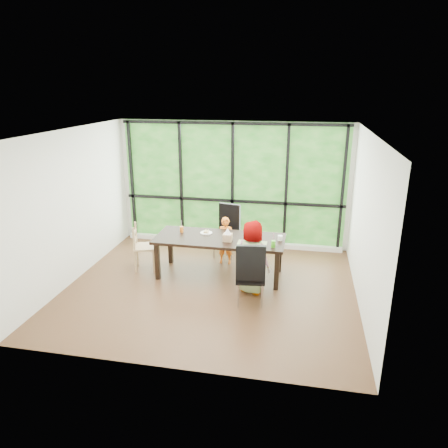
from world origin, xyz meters
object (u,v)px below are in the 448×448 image
Objects in this scene: chair_interior_leather at (250,272)px; tissue_box at (228,237)px; child_toddler at (226,241)px; plate_near at (255,243)px; chair_window_leather at (226,231)px; green_cup at (273,244)px; child_older at (254,257)px; chair_end_beech at (145,247)px; dining_table at (220,256)px; orange_cup at (182,229)px; plate_far at (206,233)px; white_mug at (280,238)px.

tissue_box is (-0.52, 0.78, 0.28)m from chair_interior_leather.
child_toddler reaches higher than plate_near.
chair_window_leather reaches higher than tissue_box.
child_toddler is 1.06m from plate_near.
child_toddler is at bearing 139.19° from green_cup.
chair_interior_leather is 9.16× the size of green_cup.
chair_end_beech is at bearing 5.68° from child_older.
orange_cup is at bearing 168.38° from dining_table.
plate_far is 1.93× the size of green_cup.
dining_table is 0.59m from child_toddler.
green_cup is (1.00, -0.86, 0.33)m from child_toddler.
chair_window_leather reaches higher than plate_near.
dining_table is 2.49× the size of child_toddler.
green_cup is (1.29, -0.47, 0.05)m from plate_far.
tissue_box is (-0.52, 0.39, 0.18)m from child_older.
child_older reaches higher than dining_table.
tissue_box is (1.65, -0.16, 0.37)m from chair_end_beech.
child_toddler is at bearing -38.04° from child_older.
plate_near is (-0.03, 0.34, 0.12)m from child_older.
child_older reaches higher than white_mug.
orange_cup reaches higher than plate_near.
child_toddler is at bearing 130.80° from plate_near.
white_mug is (0.40, 1.00, 0.25)m from chair_interior_leather.
child_older reaches higher than chair_end_beech.
tissue_box reaches higher than green_cup.
green_cup is (1.06, -1.21, 0.27)m from chair_window_leather.
child_toddler is at bearing 154.95° from white_mug.
chair_interior_leather is 10.03× the size of orange_cup.
child_older is at bearing -97.97° from chair_interior_leather.
dining_table is at bearing -176.49° from white_mug.
chair_interior_leather reaches higher than white_mug.
chair_interior_leather is 1.51m from plate_far.
chair_interior_leather is at bearing -130.07° from chair_end_beech.
plate_near is at bearing -16.23° from dining_table.
chair_window_leather is at bearing 131.10° from green_cup.
dining_table is 1.17m from white_mug.
orange_cup is at bearing -176.80° from plate_far.
chair_window_leather is at bearing -42.75° from child_older.
plate_far is 1.39m from white_mug.
chair_end_beech is 3.96× the size of plate_far.
green_cup is (2.47, -0.30, 0.36)m from chair_end_beech.
plate_far is at bearing 175.15° from white_mug.
tissue_box is at bearing -35.03° from plate_far.
chair_interior_leather is 4.91× the size of plate_near.
plate_near is at bearing -112.13° from chair_end_beech.
orange_cup is (-0.77, -0.42, 0.33)m from child_toddler.
chair_interior_leather is 12.10× the size of white_mug.
white_mug is (1.09, 0.07, 0.42)m from dining_table.
green_cup is at bearing -15.95° from dining_table.
child_toddler is 1.33m from child_older.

